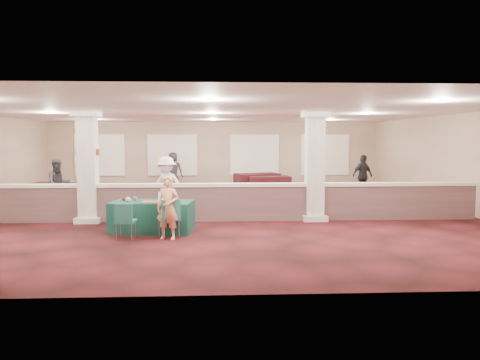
{
  "coord_description": "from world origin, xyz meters",
  "views": [
    {
      "loc": [
        0.17,
        -14.94,
        2.37
      ],
      "look_at": [
        0.8,
        -2.0,
        1.24
      ],
      "focal_mm": 35.0,
      "sensor_mm": 36.0,
      "label": 1
    }
  ],
  "objects_px": {
    "far_table_back_right": "(270,184)",
    "far_table_front_center": "(246,200)",
    "conf_chair_side": "(125,218)",
    "attendee_c": "(363,176)",
    "far_table_front_left": "(44,202)",
    "woman": "(168,208)",
    "attendee_d": "(173,171)",
    "near_table": "(152,217)",
    "far_table_front_right": "(333,197)",
    "far_table_back_left": "(57,192)",
    "attendee_a": "(59,184)",
    "far_table_back_center": "(257,182)",
    "attendee_b": "(167,185)",
    "conf_chair_main": "(170,215)"
  },
  "relations": [
    {
      "from": "far_table_front_left",
      "to": "near_table",
      "type": "bearing_deg",
      "value": -40.07
    },
    {
      "from": "far_table_back_left",
      "to": "woman",
      "type": "bearing_deg",
      "value": -54.97
    },
    {
      "from": "far_table_front_left",
      "to": "attendee_b",
      "type": "xyz_separation_m",
      "value": [
        3.98,
        -0.3,
        0.57
      ]
    },
    {
      "from": "conf_chair_side",
      "to": "far_table_back_left",
      "type": "xyz_separation_m",
      "value": [
        -3.99,
        7.15,
        -0.16
      ]
    },
    {
      "from": "far_table_front_left",
      "to": "far_table_back_left",
      "type": "distance_m",
      "value": 2.96
    },
    {
      "from": "far_table_front_left",
      "to": "attendee_d",
      "type": "relative_size",
      "value": 0.93
    },
    {
      "from": "conf_chair_side",
      "to": "far_table_back_left",
      "type": "distance_m",
      "value": 8.19
    },
    {
      "from": "far_table_back_center",
      "to": "far_table_back_right",
      "type": "bearing_deg",
      "value": -53.53
    },
    {
      "from": "far_table_back_left",
      "to": "attendee_a",
      "type": "xyz_separation_m",
      "value": [
        0.78,
        -2.08,
        0.49
      ]
    },
    {
      "from": "far_table_front_right",
      "to": "far_table_back_center",
      "type": "bearing_deg",
      "value": 115.13
    },
    {
      "from": "attendee_d",
      "to": "far_table_front_left",
      "type": "bearing_deg",
      "value": 64.68
    },
    {
      "from": "woman",
      "to": "attendee_a",
      "type": "height_order",
      "value": "attendee_a"
    },
    {
      "from": "far_table_back_left",
      "to": "attendee_c",
      "type": "bearing_deg",
      "value": 4.09
    },
    {
      "from": "far_table_front_left",
      "to": "far_table_back_right",
      "type": "relative_size",
      "value": 0.92
    },
    {
      "from": "woman",
      "to": "attendee_c",
      "type": "height_order",
      "value": "attendee_c"
    },
    {
      "from": "far_table_front_center",
      "to": "attendee_a",
      "type": "bearing_deg",
      "value": 172.63
    },
    {
      "from": "conf_chair_main",
      "to": "far_table_back_left",
      "type": "distance_m",
      "value": 8.64
    },
    {
      "from": "far_table_front_center",
      "to": "far_table_back_right",
      "type": "distance_m",
      "value": 5.53
    },
    {
      "from": "near_table",
      "to": "attendee_d",
      "type": "relative_size",
      "value": 1.15
    },
    {
      "from": "conf_chair_main",
      "to": "far_table_back_center",
      "type": "relative_size",
      "value": 0.48
    },
    {
      "from": "far_table_back_left",
      "to": "attendee_a",
      "type": "bearing_deg",
      "value": -69.36
    },
    {
      "from": "far_table_front_right",
      "to": "far_table_back_left",
      "type": "relative_size",
      "value": 0.93
    },
    {
      "from": "attendee_d",
      "to": "conf_chair_main",
      "type": "bearing_deg",
      "value": 97.36
    },
    {
      "from": "far_table_back_left",
      "to": "attendee_b",
      "type": "xyz_separation_m",
      "value": [
        4.55,
        -3.2,
        0.55
      ]
    },
    {
      "from": "far_table_back_center",
      "to": "attendee_a",
      "type": "relative_size",
      "value": 1.17
    },
    {
      "from": "conf_chair_side",
      "to": "woman",
      "type": "distance_m",
      "value": 1.04
    },
    {
      "from": "conf_chair_main",
      "to": "attendee_d",
      "type": "xyz_separation_m",
      "value": [
        -0.92,
        10.82,
        0.33
      ]
    },
    {
      "from": "woman",
      "to": "far_table_front_center",
      "type": "xyz_separation_m",
      "value": [
        2.11,
        4.22,
        -0.4
      ]
    },
    {
      "from": "near_table",
      "to": "far_table_front_left",
      "type": "xyz_separation_m",
      "value": [
        -3.92,
        3.3,
        -0.06
      ]
    },
    {
      "from": "attendee_c",
      "to": "near_table",
      "type": "bearing_deg",
      "value": -161.59
    },
    {
      "from": "far_table_back_center",
      "to": "far_table_back_left",
      "type": "bearing_deg",
      "value": -158.6
    },
    {
      "from": "far_table_back_right",
      "to": "far_table_front_center",
      "type": "bearing_deg",
      "value": -104.51
    },
    {
      "from": "conf_chair_side",
      "to": "attendee_c",
      "type": "bearing_deg",
      "value": 48.92
    },
    {
      "from": "attendee_a",
      "to": "attendee_b",
      "type": "relative_size",
      "value": 0.94
    },
    {
      "from": "far_table_back_center",
      "to": "far_table_back_right",
      "type": "xyz_separation_m",
      "value": [
        0.5,
        -0.68,
        -0.04
      ]
    },
    {
      "from": "far_table_back_right",
      "to": "attendee_b",
      "type": "xyz_separation_m",
      "value": [
        -3.95,
        -5.66,
        0.54
      ]
    },
    {
      "from": "attendee_a",
      "to": "near_table",
      "type": "bearing_deg",
      "value": -82.6
    },
    {
      "from": "far_table_front_center",
      "to": "attendee_d",
      "type": "relative_size",
      "value": 0.99
    },
    {
      "from": "conf_chair_side",
      "to": "far_table_front_left",
      "type": "bearing_deg",
      "value": 133.36
    },
    {
      "from": "far_table_front_center",
      "to": "far_table_back_center",
      "type": "xyz_separation_m",
      "value": [
        0.89,
        6.03,
        0.05
      ]
    },
    {
      "from": "woman",
      "to": "far_table_front_right",
      "type": "relative_size",
      "value": 0.93
    },
    {
      "from": "attendee_c",
      "to": "far_table_back_right",
      "type": "bearing_deg",
      "value": 132.51
    },
    {
      "from": "far_table_front_left",
      "to": "far_table_back_center",
      "type": "height_order",
      "value": "far_table_back_center"
    },
    {
      "from": "far_table_front_left",
      "to": "far_table_back_center",
      "type": "bearing_deg",
      "value": 39.1
    },
    {
      "from": "attendee_c",
      "to": "attendee_d",
      "type": "distance_m",
      "value": 8.59
    },
    {
      "from": "far_table_front_center",
      "to": "attendee_a",
      "type": "xyz_separation_m",
      "value": [
        -6.32,
        0.82,
        0.49
      ]
    },
    {
      "from": "far_table_back_center",
      "to": "conf_chair_main",
      "type": "bearing_deg",
      "value": -106.3
    },
    {
      "from": "far_table_front_center",
      "to": "attendee_c",
      "type": "relative_size",
      "value": 1.02
    },
    {
      "from": "conf_chair_side",
      "to": "attendee_c",
      "type": "distance_m",
      "value": 11.47
    },
    {
      "from": "far_table_back_right",
      "to": "far_table_front_right",
      "type": "bearing_deg",
      "value": -66.93
    }
  ]
}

